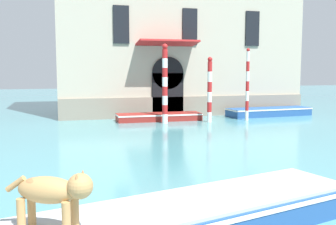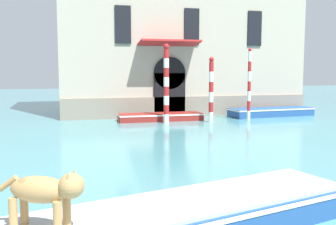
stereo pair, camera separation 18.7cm
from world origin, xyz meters
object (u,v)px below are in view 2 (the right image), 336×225
Objects in this scene: mooring_pole_1 at (249,84)px; mooring_pole_2 at (211,89)px; boat_foreground at (154,223)px; dog_on_deck at (46,191)px; boat_moored_far at (271,112)px; mooring_pole_0 at (166,83)px; boat_moored_near_palazzo at (161,117)px.

mooring_pole_2 is at bearing -177.04° from mooring_pole_1.
dog_on_deck reaches higher than boat_foreground.
mooring_pole_2 reaches higher than boat_moored_far.
boat_moored_far is 3.30m from mooring_pole_1.
dog_on_deck is 0.22× the size of boat_moored_far.
mooring_pole_0 is 1.04× the size of mooring_pole_1.
dog_on_deck is 0.29× the size of mooring_pole_0.
dog_on_deck is 17.52m from mooring_pole_1.
mooring_pole_1 is at bearing -0.99° from mooring_pole_0.
mooring_pole_1 is at bearing -13.82° from boat_moored_near_palazzo.
boat_foreground is 2.32× the size of mooring_pole_2.
mooring_pole_0 is at bearing -87.66° from boat_moored_near_palazzo.
dog_on_deck is at bearing -110.99° from mooring_pole_0.
dog_on_deck is 16.41m from boat_moored_near_palazzo.
boat_foreground is 16.22m from mooring_pole_1.
mooring_pole_1 is (-2.31, -1.59, 1.75)m from boat_moored_far.
boat_moored_near_palazzo is 0.87× the size of boat_moored_far.
mooring_pole_1 reaches higher than boat_moored_near_palazzo.
dog_on_deck is at bearing -176.30° from boat_foreground.
mooring_pole_0 is (3.82, 13.77, 1.79)m from boat_foreground.
mooring_pole_0 reaches higher than mooring_pole_1.
mooring_pole_2 is at bearing -4.71° from mooring_pole_0.
mooring_pole_1 is 1.14× the size of mooring_pole_2.
dog_on_deck is at bearing -119.29° from mooring_pole_2.
boat_moored_far reaches higher than boat_moored_near_palazzo.
dog_on_deck is 20.18m from boat_moored_far.
boat_foreground is at bearing 45.25° from dog_on_deck.
mooring_pole_0 is 2.46m from mooring_pole_2.
boat_moored_far is at bearing 3.69° from boat_moored_near_palazzo.
boat_moored_near_palazzo is 1.35× the size of mooring_pole_2.
boat_moored_near_palazzo is (3.79, 14.92, -0.09)m from boat_foreground.
mooring_pole_1 is at bearing 2.96° from mooring_pole_2.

